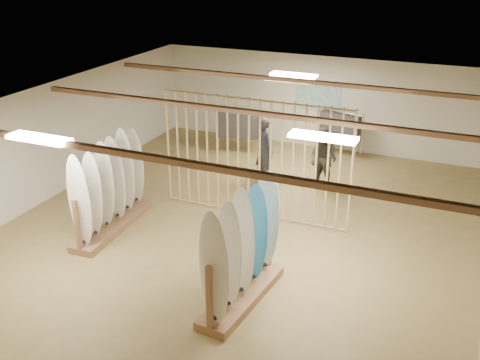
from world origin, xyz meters
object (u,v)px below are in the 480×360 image
at_px(clothing_rack_a, 239,125).
at_px(shopper_b, 323,155).
at_px(rack_right, 242,265).
at_px(shopper_a, 265,145).
at_px(rack_left, 111,199).
at_px(clothing_rack_b, 340,127).

height_order(clothing_rack_a, shopper_b, shopper_b).
bearing_deg(shopper_b, clothing_rack_a, 172.48).
relative_size(rack_right, shopper_a, 1.15).
height_order(rack_left, clothing_rack_b, rack_left).
height_order(rack_right, clothing_rack_a, rack_right).
bearing_deg(clothing_rack_a, shopper_a, -63.23).
bearing_deg(rack_right, shopper_a, 112.27).
height_order(clothing_rack_a, shopper_a, shopper_a).
bearing_deg(clothing_rack_b, rack_right, -72.80).
xyz_separation_m(clothing_rack_a, clothing_rack_b, (2.81, 0.91, 0.01)).
distance_m(rack_left, shopper_a, 4.38).
distance_m(rack_left, clothing_rack_b, 7.31).
bearing_deg(rack_left, shopper_b, 43.74).
relative_size(clothing_rack_a, shopper_a, 0.69).
xyz_separation_m(rack_left, rack_right, (3.69, -1.39, 0.02)).
bearing_deg(rack_left, shopper_a, 57.57).
distance_m(rack_left, shopper_b, 5.39).
bearing_deg(shopper_a, shopper_b, -137.50).
height_order(rack_right, shopper_b, rack_right).
relative_size(rack_right, clothing_rack_b, 1.65).
xyz_separation_m(rack_right, clothing_rack_a, (-3.03, 6.91, 0.16)).
relative_size(clothing_rack_b, shopper_a, 0.70).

